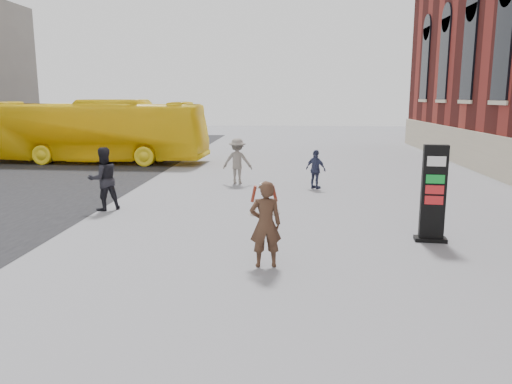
# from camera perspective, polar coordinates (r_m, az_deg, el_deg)

# --- Properties ---
(ground) EXTENTS (100.00, 100.00, 0.00)m
(ground) POSITION_cam_1_polar(r_m,az_deg,el_deg) (10.39, -0.54, -8.23)
(ground) COLOR #9E9EA3
(info_pylon) EXTENTS (0.77, 0.44, 2.31)m
(info_pylon) POSITION_cam_1_polar(r_m,az_deg,el_deg) (12.43, 19.61, -0.19)
(info_pylon) COLOR black
(info_pylon) RESTS_ON ground
(woman) EXTENTS (0.74, 0.69, 1.76)m
(woman) POSITION_cam_1_polar(r_m,az_deg,el_deg) (10.01, 1.08, -3.56)
(woman) COLOR #3C261A
(woman) RESTS_ON ground
(bus) EXTENTS (11.82, 3.29, 3.26)m
(bus) POSITION_cam_1_polar(r_m,az_deg,el_deg) (27.43, -18.03, 6.62)
(bus) COLOR yellow
(bus) RESTS_ON road
(pedestrian_a) EXTENTS (1.18, 1.15, 1.91)m
(pedestrian_a) POSITION_cam_1_polar(r_m,az_deg,el_deg) (15.74, -17.03, 1.44)
(pedestrian_a) COLOR black
(pedestrian_a) RESTS_ON ground
(pedestrian_b) EXTENTS (1.21, 0.76, 1.80)m
(pedestrian_b) POSITION_cam_1_polar(r_m,az_deg,el_deg) (19.67, -2.14, 3.54)
(pedestrian_b) COLOR slate
(pedestrian_b) RESTS_ON ground
(pedestrian_c) EXTENTS (0.89, 0.81, 1.46)m
(pedestrian_c) POSITION_cam_1_polar(r_m,az_deg,el_deg) (18.75, 6.85, 2.59)
(pedestrian_c) COLOR #323755
(pedestrian_c) RESTS_ON ground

